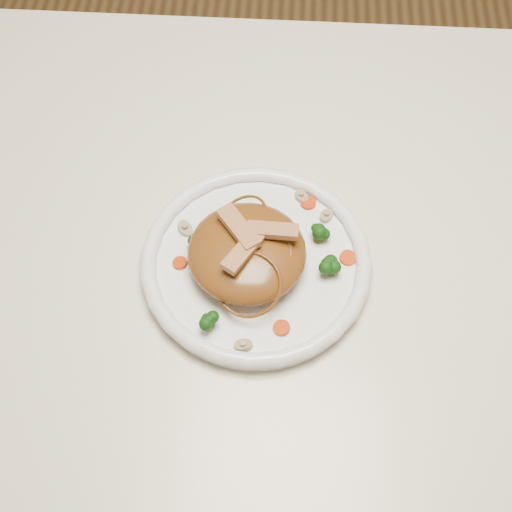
{
  "coord_description": "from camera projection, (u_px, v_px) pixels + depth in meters",
  "views": [
    {
      "loc": [
        -0.04,
        -0.5,
        1.5
      ],
      "look_at": [
        -0.07,
        -0.06,
        0.78
      ],
      "focal_mm": 48.48,
      "sensor_mm": 36.0,
      "label": 1
    }
  ],
  "objects": [
    {
      "name": "broccoli_0",
      "position": [
        319.0,
        233.0,
        0.86
      ],
      "size": [
        0.02,
        0.02,
        0.03
      ],
      "primitive_type": null,
      "rotation": [
        0.0,
        0.0,
        0.09
      ],
      "color": "#0F440E",
      "rests_on": "plate"
    },
    {
      "name": "carrot_3",
      "position": [
        230.0,
        211.0,
        0.89
      ],
      "size": [
        0.02,
        0.02,
        0.0
      ],
      "primitive_type": "cylinder",
      "rotation": [
        0.0,
        0.0,
        -0.16
      ],
      "color": "red",
      "rests_on": "plate"
    },
    {
      "name": "mushroom_3",
      "position": [
        301.0,
        196.0,
        0.9
      ],
      "size": [
        0.03,
        0.03,
        0.01
      ],
      "primitive_type": "cylinder",
      "rotation": [
        0.0,
        0.0,
        2.17
      ],
      "color": "tan",
      "rests_on": "plate"
    },
    {
      "name": "noodle_mound",
      "position": [
        247.0,
        252.0,
        0.83
      ],
      "size": [
        0.19,
        0.19,
        0.05
      ],
      "primitive_type": "ellipsoid",
      "rotation": [
        0.0,
        0.0,
        -0.38
      ],
      "color": "brown",
      "rests_on": "plate"
    },
    {
      "name": "carrot_1",
      "position": [
        180.0,
        263.0,
        0.85
      ],
      "size": [
        0.02,
        0.02,
        0.0
      ],
      "primitive_type": "cylinder",
      "rotation": [
        0.0,
        0.0,
        -0.26
      ],
      "color": "red",
      "rests_on": "plate"
    },
    {
      "name": "broccoli_2",
      "position": [
        208.0,
        320.0,
        0.8
      ],
      "size": [
        0.04,
        0.04,
        0.03
      ],
      "primitive_type": null,
      "rotation": [
        0.0,
        0.0,
        0.26
      ],
      "color": "#0F440E",
      "rests_on": "plate"
    },
    {
      "name": "chicken_a",
      "position": [
        273.0,
        230.0,
        0.81
      ],
      "size": [
        0.06,
        0.02,
        0.01
      ],
      "primitive_type": "cube",
      "rotation": [
        0.0,
        0.0,
        -0.07
      ],
      "color": "tan",
      "rests_on": "noodle_mound"
    },
    {
      "name": "mushroom_2",
      "position": [
        185.0,
        228.0,
        0.88
      ],
      "size": [
        0.03,
        0.03,
        0.01
      ],
      "primitive_type": "cylinder",
      "rotation": [
        0.0,
        0.0,
        -1.0
      ],
      "color": "tan",
      "rests_on": "plate"
    },
    {
      "name": "chicken_c",
      "position": [
        243.0,
        252.0,
        0.8
      ],
      "size": [
        0.05,
        0.06,
        0.01
      ],
      "primitive_type": "cube",
      "rotation": [
        0.0,
        0.0,
        4.18
      ],
      "color": "tan",
      "rests_on": "noodle_mound"
    },
    {
      "name": "mushroom_1",
      "position": [
        326.0,
        216.0,
        0.89
      ],
      "size": [
        0.03,
        0.03,
        0.01
      ],
      "primitive_type": "cylinder",
      "rotation": [
        0.0,
        0.0,
        1.08
      ],
      "color": "tan",
      "rests_on": "plate"
    },
    {
      "name": "chicken_b",
      "position": [
        239.0,
        228.0,
        0.81
      ],
      "size": [
        0.06,
        0.07,
        0.01
      ],
      "primitive_type": "cube",
      "rotation": [
        0.0,
        0.0,
        2.2
      ],
      "color": "tan",
      "rests_on": "noodle_mound"
    },
    {
      "name": "broccoli_1",
      "position": [
        199.0,
        240.0,
        0.86
      ],
      "size": [
        0.03,
        0.03,
        0.03
      ],
      "primitive_type": null,
      "rotation": [
        0.0,
        0.0,
        0.01
      ],
      "color": "#0F440E",
      "rests_on": "plate"
    },
    {
      "name": "plate",
      "position": [
        256.0,
        265.0,
        0.86
      ],
      "size": [
        0.32,
        0.32,
        0.02
      ],
      "primitive_type": "cylinder",
      "rotation": [
        0.0,
        0.0,
        0.13
      ],
      "color": "white",
      "rests_on": "table"
    },
    {
      "name": "carrot_4",
      "position": [
        282.0,
        328.0,
        0.81
      ],
      "size": [
        0.02,
        0.02,
        0.0
      ],
      "primitive_type": "cylinder",
      "rotation": [
        0.0,
        0.0,
        -0.12
      ],
      "color": "red",
      "rests_on": "plate"
    },
    {
      "name": "carrot_2",
      "position": [
        348.0,
        258.0,
        0.86
      ],
      "size": [
        0.02,
        0.02,
        0.0
      ],
      "primitive_type": "cylinder",
      "rotation": [
        0.0,
        0.0,
        -0.08
      ],
      "color": "red",
      "rests_on": "plate"
    },
    {
      "name": "table",
      "position": [
        306.0,
        268.0,
        0.99
      ],
      "size": [
        1.2,
        0.8,
        0.75
      ],
      "color": "beige",
      "rests_on": "ground"
    },
    {
      "name": "carrot_0",
      "position": [
        308.0,
        203.0,
        0.9
      ],
      "size": [
        0.02,
        0.02,
        0.0
      ],
      "primitive_type": "cylinder",
      "rotation": [
        0.0,
        0.0,
        -0.19
      ],
      "color": "red",
      "rests_on": "plate"
    },
    {
      "name": "ground",
      "position": [
        288.0,
        414.0,
        1.54
      ],
      "size": [
        4.0,
        4.0,
        0.0
      ],
      "primitive_type": "plane",
      "color": "#51371C",
      "rests_on": "ground"
    },
    {
      "name": "mushroom_0",
      "position": [
        243.0,
        345.0,
        0.8
      ],
      "size": [
        0.02,
        0.02,
        0.01
      ],
      "primitive_type": "cylinder",
      "rotation": [
        0.0,
        0.0,
        0.1
      ],
      "color": "tan",
      "rests_on": "plate"
    },
    {
      "name": "broccoli_3",
      "position": [
        331.0,
        266.0,
        0.84
      ],
      "size": [
        0.03,
        0.03,
        0.03
      ],
      "primitive_type": null,
      "rotation": [
        0.0,
        0.0,
        -0.25
      ],
      "color": "#0F440E",
      "rests_on": "plate"
    }
  ]
}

